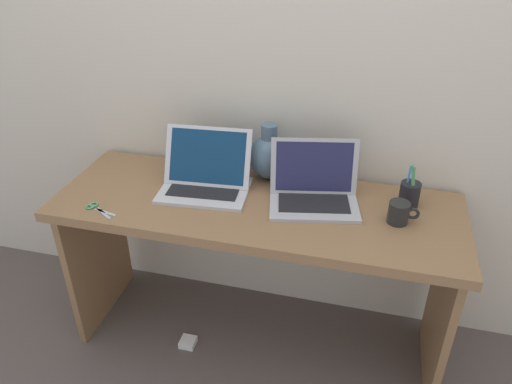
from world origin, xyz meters
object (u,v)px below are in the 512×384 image
Objects in this scene: coffee_mug at (399,212)px; scissors at (96,208)px; power_brick at (188,342)px; pen_cup at (410,194)px; green_vase at (269,156)px; laptop_right at (314,187)px; laptop_left at (206,175)px.

scissors is (-1.13, -0.20, -0.04)m from coffee_mug.
coffee_mug is 1.14m from power_brick.
coffee_mug is 1.63× the size of power_brick.
green_vase is at bearing 171.39° from pen_cup.
coffee_mug is at bearing 9.07° from power_brick.
green_vase is at bearing 35.34° from scissors.
laptop_right is 0.34m from coffee_mug.
pen_cup is at bearing 4.97° from laptop_left.
laptop_left reaches higher than pen_cup.
pen_cup reaches higher than power_brick.
scissors is (-1.17, -0.33, -0.05)m from pen_cup.
laptop_right is 2.09× the size of pen_cup.
pen_cup is at bearing 74.18° from coffee_mug.
green_vase reaches higher than scissors.
green_vase is 2.13× the size of coffee_mug.
laptop_left is 0.45m from scissors.
laptop_left is at bearing -178.80° from laptop_right.
power_brick is (-0.06, -0.19, -0.79)m from laptop_left.
laptop_right is 1.58× the size of green_vase.
green_vase reaches higher than pen_cup.
laptop_left is 0.44m from laptop_right.
green_vase is at bearing 34.81° from laptop_left.
coffee_mug is 0.78× the size of scissors.
coffee_mug is at bearing -21.84° from green_vase.
green_vase is at bearing 50.37° from power_brick.
laptop_left is at bearing 71.82° from power_brick.
laptop_right is 0.85m from scissors.
laptop_right is 0.26m from green_vase.
coffee_mug is at bearing 10.00° from scissors.
green_vase is 1.32× the size of pen_cup.
green_vase reaches higher than coffee_mug.
laptop_right is at bearing 1.20° from laptop_left.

